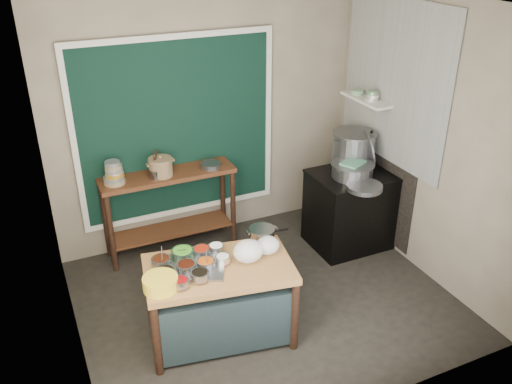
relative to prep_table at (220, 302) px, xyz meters
name	(u,v)px	position (x,y,z in m)	size (l,w,h in m)	color
floor	(264,300)	(0.58, 0.30, -0.39)	(3.50, 3.00, 0.02)	black
back_wall	(207,119)	(0.58, 1.81, 1.02)	(3.50, 0.02, 2.80)	gray
left_wall	(56,212)	(-1.18, 0.30, 1.02)	(0.02, 3.00, 2.80)	gray
right_wall	(425,140)	(2.34, 0.30, 1.02)	(0.02, 3.00, 2.80)	gray
ceiling	(267,2)	(0.58, 0.30, 2.43)	(3.50, 3.00, 0.02)	gray
curtain_panel	(177,129)	(0.23, 1.77, 0.98)	(2.10, 0.02, 1.90)	black
curtain_frame	(178,130)	(0.23, 1.76, 0.98)	(2.22, 0.03, 2.02)	beige
tile_panel	(393,83)	(2.31, 0.85, 1.48)	(0.02, 1.70, 1.70)	#B2B2AA
soot_patch	(377,179)	(2.32, 0.95, 0.32)	(0.01, 1.30, 1.30)	black
wall_shelf	(366,100)	(2.21, 1.15, 1.23)	(0.22, 0.70, 0.03)	beige
prep_table	(220,302)	(0.00, 0.00, 0.00)	(1.25, 0.72, 0.75)	olive
back_counter	(170,212)	(0.03, 1.58, 0.10)	(1.45, 0.40, 0.95)	#4F2816
stove_block	(351,210)	(1.93, 0.85, 0.05)	(0.90, 0.68, 0.85)	black
stove_top	(355,175)	(1.93, 0.85, 0.49)	(0.92, 0.69, 0.03)	black
condiment_tray	(193,268)	(-0.21, 0.06, 0.39)	(0.53, 0.38, 0.02)	gray
condiment_bowls	(188,263)	(-0.24, 0.07, 0.43)	(0.67, 0.54, 0.08)	silver
yellow_basin	(161,283)	(-0.53, -0.10, 0.43)	(0.28, 0.28, 0.11)	yellow
saucepan	(262,235)	(0.50, 0.21, 0.44)	(0.25, 0.25, 0.13)	gray
plastic_bag_a	(248,251)	(0.26, -0.03, 0.47)	(0.26, 0.22, 0.20)	white
plastic_bag_b	(267,245)	(0.46, 0.01, 0.46)	(0.22, 0.18, 0.16)	white
bowl_stack	(114,174)	(-0.53, 1.56, 0.68)	(0.22, 0.22, 0.25)	tan
utensil_cup	(156,173)	(-0.11, 1.52, 0.62)	(0.16, 0.16, 0.10)	gray
ceramic_crock	(161,168)	(-0.04, 1.54, 0.66)	(0.27, 0.27, 0.18)	olive
wide_bowl	(211,165)	(0.50, 1.52, 0.60)	(0.22, 0.22, 0.06)	gray
stock_pot	(353,149)	(2.03, 1.06, 0.70)	(0.51, 0.51, 0.39)	gray
pot_lid	(368,150)	(2.15, 0.94, 0.72)	(0.44, 0.44, 0.02)	gray
steamer	(352,170)	(1.86, 0.80, 0.58)	(0.48, 0.48, 0.15)	gray
green_cloth	(353,163)	(1.86, 0.80, 0.67)	(0.25, 0.20, 0.02)	#4B846C
shallow_pan	(364,187)	(1.80, 0.49, 0.53)	(0.38, 0.38, 0.05)	gray
shelf_bowl_stack	(372,96)	(2.21, 1.04, 1.29)	(0.14, 0.14, 0.11)	silver
shelf_bowl_green	(358,92)	(2.21, 1.32, 1.26)	(0.14, 0.14, 0.05)	gray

